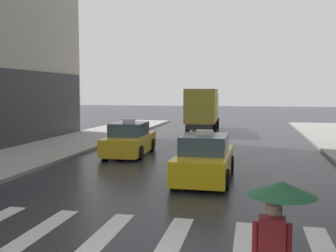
{
  "coord_description": "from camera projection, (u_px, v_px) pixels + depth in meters",
  "views": [
    {
      "loc": [
        2.39,
        -5.14,
        3.19
      ],
      "look_at": [
        -0.41,
        8.0,
        2.0
      ],
      "focal_mm": 42.28,
      "sensor_mm": 36.0,
      "label": 1
    }
  ],
  "objects": [
    {
      "name": "crosswalk_markings",
      "position": [
        139.0,
        236.0,
        8.71
      ],
      "size": [
        11.3,
        2.8,
        0.01
      ],
      "color": "silver",
      "rests_on": "ground"
    },
    {
      "name": "taxi_lead",
      "position": [
        205.0,
        159.0,
        14.33
      ],
      "size": [
        1.96,
        4.55,
        1.8
      ],
      "color": "yellow",
      "rests_on": "ground"
    },
    {
      "name": "taxi_second",
      "position": [
        130.0,
        140.0,
        19.86
      ],
      "size": [
        2.07,
        4.6,
        1.8
      ],
      "color": "gold",
      "rests_on": "ground"
    },
    {
      "name": "box_truck",
      "position": [
        203.0,
        108.0,
        31.08
      ],
      "size": [
        2.5,
        7.61,
        3.35
      ],
      "color": "#2D2D2D",
      "rests_on": "ground"
    },
    {
      "name": "pedestrian_with_umbrella",
      "position": [
        278.0,
        211.0,
        5.53
      ],
      "size": [
        0.96,
        0.96,
        1.94
      ],
      "color": "#333338",
      "rests_on": "ground"
    }
  ]
}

